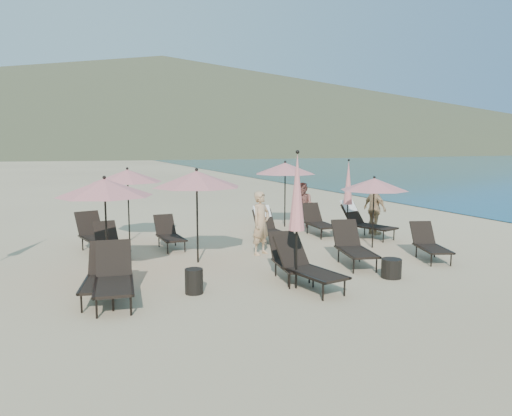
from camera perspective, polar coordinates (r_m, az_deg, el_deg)
name	(u,v)px	position (r m, az deg, el deg)	size (l,w,h in m)	color
ground	(321,276)	(11.17, 7.49, -7.76)	(800.00, 800.00, 0.00)	#D6BA8C
volcanic_headland	(181,104)	(322.12, -8.60, 11.64)	(690.00, 690.00, 55.00)	brown
lounger_0	(102,275)	(9.91, -17.15, -7.31)	(0.98, 1.78, 0.97)	black
lounger_1	(114,277)	(9.61, -15.94, -7.55)	(0.89, 1.85, 1.03)	black
lounger_2	(307,266)	(10.16, 5.88, -6.59)	(0.96, 1.81, 0.99)	black
lounger_3	(290,259)	(10.84, 3.92, -5.83)	(0.83, 1.68, 0.92)	black
lounger_4	(353,246)	(12.24, 11.03, -4.25)	(1.04, 1.83, 0.99)	black
lounger_5	(430,243)	(13.28, 19.22, -3.84)	(1.05, 1.63, 0.88)	black
lounger_6	(110,243)	(13.15, -16.30, -3.83)	(0.78, 1.60, 0.88)	black
lounger_7	(95,234)	(14.20, -17.89, -2.82)	(1.04, 1.86, 1.01)	black
lounger_8	(169,234)	(14.12, -9.90, -2.90)	(0.64, 1.53, 0.87)	black
lounger_9	(269,226)	(14.68, 1.49, -2.06)	(0.64, 1.66, 1.03)	black
lounger_10	(318,221)	(15.98, 7.12, -1.49)	(0.74, 1.69, 0.95)	black
lounger_11	(364,220)	(15.83, 12.22, -1.36)	(1.18, 1.90, 1.12)	black
umbrella_open_0	(105,188)	(11.18, -16.92, 2.24)	(2.07, 2.07, 2.22)	black
umbrella_open_1	(197,179)	(12.10, -6.80, 3.30)	(2.16, 2.16, 2.32)	black
umbrella_open_2	(374,184)	(14.13, 13.35, 2.64)	(1.87, 1.87, 2.01)	black
umbrella_open_3	(127,176)	(15.20, -14.48, 3.58)	(2.05, 2.05, 2.20)	black
umbrella_open_4	(285,168)	(17.28, 3.35, 4.54)	(2.14, 2.14, 2.30)	black
umbrella_closed_0	(297,193)	(9.87, 4.71, 1.70)	(0.33, 0.33, 2.78)	black
umbrella_closed_1	(348,183)	(15.51, 10.50, 2.81)	(0.28, 0.28, 2.43)	black
side_table_0	(194,281)	(9.89, -7.10, -8.30)	(0.36, 0.36, 0.49)	black
side_table_1	(391,268)	(11.31, 15.21, -6.67)	(0.44, 0.44, 0.42)	black
beachgoer_a	(261,223)	(13.06, 0.59, -1.72)	(0.61, 0.40, 1.67)	tan
beachgoer_b	(303,205)	(17.28, 5.43, 0.32)	(0.75, 0.59, 1.55)	#985B4E
beachgoer_c	(375,209)	(16.30, 13.43, -0.11)	(0.97, 0.40, 1.65)	tan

